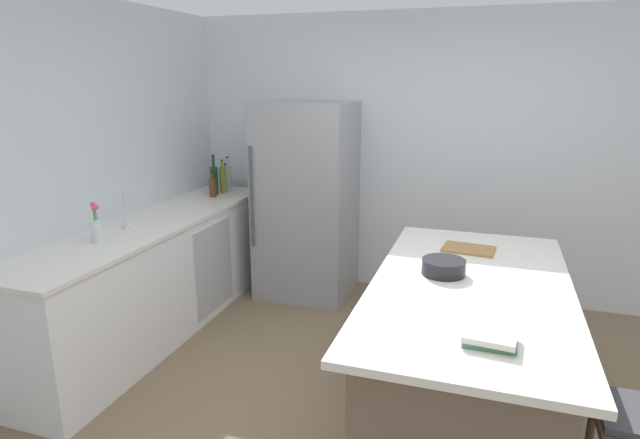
{
  "coord_description": "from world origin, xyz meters",
  "views": [
    {
      "loc": [
        0.42,
        -2.68,
        2.02
      ],
      "look_at": [
        -0.76,
        0.9,
        1.0
      ],
      "focal_mm": 29.52,
      "sensor_mm": 36.0,
      "label": 1
    }
  ],
  "objects_px": {
    "vinegar_bottle": "(226,178)",
    "wine_bottle": "(214,180)",
    "sink_faucet": "(125,208)",
    "flower_vase": "(97,228)",
    "gin_bottle": "(228,177)",
    "mixing_bowl": "(444,267)",
    "olive_oil_bottle": "(222,179)",
    "cutting_board": "(469,249)",
    "cookbook_stack": "(490,338)",
    "refrigerator": "(307,201)",
    "bar_stool": "(638,437)",
    "syrup_bottle": "(213,187)",
    "kitchen_island": "(465,355)"
  },
  "relations": [
    {
      "from": "sink_faucet",
      "to": "olive_oil_bottle",
      "type": "distance_m",
      "value": 1.37
    },
    {
      "from": "vinegar_bottle",
      "to": "syrup_bottle",
      "type": "height_order",
      "value": "vinegar_bottle"
    },
    {
      "from": "flower_vase",
      "to": "olive_oil_bottle",
      "type": "distance_m",
      "value": 1.7
    },
    {
      "from": "refrigerator",
      "to": "cutting_board",
      "type": "xyz_separation_m",
      "value": [
        1.52,
        -1.03,
        0.01
      ]
    },
    {
      "from": "wine_bottle",
      "to": "bar_stool",
      "type": "bearing_deg",
      "value": -34.05
    },
    {
      "from": "vinegar_bottle",
      "to": "wine_bottle",
      "type": "relative_size",
      "value": 0.68
    },
    {
      "from": "cookbook_stack",
      "to": "mixing_bowl",
      "type": "relative_size",
      "value": 0.93
    },
    {
      "from": "gin_bottle",
      "to": "mixing_bowl",
      "type": "height_order",
      "value": "gin_bottle"
    },
    {
      "from": "bar_stool",
      "to": "sink_faucet",
      "type": "distance_m",
      "value": 3.4
    },
    {
      "from": "vinegar_bottle",
      "to": "kitchen_island",
      "type": "bearing_deg",
      "value": -35.9
    },
    {
      "from": "vinegar_bottle",
      "to": "wine_bottle",
      "type": "height_order",
      "value": "wine_bottle"
    },
    {
      "from": "gin_bottle",
      "to": "cookbook_stack",
      "type": "height_order",
      "value": "gin_bottle"
    },
    {
      "from": "kitchen_island",
      "to": "vinegar_bottle",
      "type": "xyz_separation_m",
      "value": [
        -2.49,
        1.8,
        0.58
      ]
    },
    {
      "from": "sink_faucet",
      "to": "bar_stool",
      "type": "bearing_deg",
      "value": -15.47
    },
    {
      "from": "kitchen_island",
      "to": "syrup_bottle",
      "type": "bearing_deg",
      "value": 149.7
    },
    {
      "from": "mixing_bowl",
      "to": "sink_faucet",
      "type": "bearing_deg",
      "value": 176.32
    },
    {
      "from": "flower_vase",
      "to": "wine_bottle",
      "type": "relative_size",
      "value": 0.74
    },
    {
      "from": "sink_faucet",
      "to": "mixing_bowl",
      "type": "distance_m",
      "value": 2.34
    },
    {
      "from": "flower_vase",
      "to": "cutting_board",
      "type": "relative_size",
      "value": 0.79
    },
    {
      "from": "kitchen_island",
      "to": "flower_vase",
      "type": "height_order",
      "value": "flower_vase"
    },
    {
      "from": "kitchen_island",
      "to": "cutting_board",
      "type": "distance_m",
      "value": 0.76
    },
    {
      "from": "refrigerator",
      "to": "wine_bottle",
      "type": "relative_size",
      "value": 4.74
    },
    {
      "from": "wine_bottle",
      "to": "kitchen_island",
      "type": "bearing_deg",
      "value": -31.76
    },
    {
      "from": "vinegar_bottle",
      "to": "cookbook_stack",
      "type": "xyz_separation_m",
      "value": [
        2.6,
        -2.49,
        -0.1
      ]
    },
    {
      "from": "sink_faucet",
      "to": "wine_bottle",
      "type": "xyz_separation_m",
      "value": [
        0.03,
        1.27,
        -0.01
      ]
    },
    {
      "from": "mixing_bowl",
      "to": "wine_bottle",
      "type": "bearing_deg",
      "value": 148.3
    },
    {
      "from": "kitchen_island",
      "to": "vinegar_bottle",
      "type": "relative_size",
      "value": 8.12
    },
    {
      "from": "cookbook_stack",
      "to": "mixing_bowl",
      "type": "bearing_deg",
      "value": 108.99
    },
    {
      "from": "sink_faucet",
      "to": "flower_vase",
      "type": "height_order",
      "value": "sink_faucet"
    },
    {
      "from": "olive_oil_bottle",
      "to": "cutting_board",
      "type": "height_order",
      "value": "olive_oil_bottle"
    },
    {
      "from": "refrigerator",
      "to": "flower_vase",
      "type": "height_order",
      "value": "refrigerator"
    },
    {
      "from": "bar_stool",
      "to": "cutting_board",
      "type": "distance_m",
      "value": 1.52
    },
    {
      "from": "sink_faucet",
      "to": "vinegar_bottle",
      "type": "distance_m",
      "value": 1.55
    },
    {
      "from": "refrigerator",
      "to": "wine_bottle",
      "type": "bearing_deg",
      "value": -173.17
    },
    {
      "from": "kitchen_island",
      "to": "sink_faucet",
      "type": "relative_size",
      "value": 7.02
    },
    {
      "from": "flower_vase",
      "to": "mixing_bowl",
      "type": "xyz_separation_m",
      "value": [
        2.31,
        0.19,
        -0.08
      ]
    },
    {
      "from": "wine_bottle",
      "to": "cookbook_stack",
      "type": "height_order",
      "value": "wine_bottle"
    },
    {
      "from": "refrigerator",
      "to": "olive_oil_bottle",
      "type": "distance_m",
      "value": 0.88
    },
    {
      "from": "wine_bottle",
      "to": "olive_oil_bottle",
      "type": "bearing_deg",
      "value": 67.12
    },
    {
      "from": "wine_bottle",
      "to": "cutting_board",
      "type": "distance_m",
      "value": 2.6
    },
    {
      "from": "sink_faucet",
      "to": "olive_oil_bottle",
      "type": "bearing_deg",
      "value": 87.24
    },
    {
      "from": "refrigerator",
      "to": "vinegar_bottle",
      "type": "relative_size",
      "value": 6.99
    },
    {
      "from": "cookbook_stack",
      "to": "cutting_board",
      "type": "relative_size",
      "value": 0.67
    },
    {
      "from": "vinegar_bottle",
      "to": "wine_bottle",
      "type": "xyz_separation_m",
      "value": [
        0.02,
        -0.27,
        0.04
      ]
    },
    {
      "from": "gin_bottle",
      "to": "wine_bottle",
      "type": "xyz_separation_m",
      "value": [
        -0.05,
        -0.18,
        0.01
      ]
    },
    {
      "from": "refrigerator",
      "to": "mixing_bowl",
      "type": "bearing_deg",
      "value": -47.53
    },
    {
      "from": "gin_bottle",
      "to": "syrup_bottle",
      "type": "distance_m",
      "value": 0.3
    },
    {
      "from": "olive_oil_bottle",
      "to": "wine_bottle",
      "type": "bearing_deg",
      "value": -112.88
    },
    {
      "from": "vinegar_bottle",
      "to": "bar_stool",
      "type": "bearing_deg",
      "value": -37.09
    },
    {
      "from": "vinegar_bottle",
      "to": "olive_oil_bottle",
      "type": "relative_size",
      "value": 0.8
    }
  ]
}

